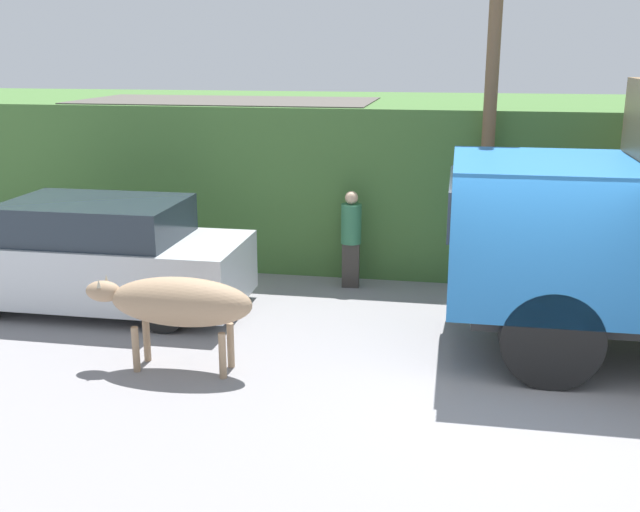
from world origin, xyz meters
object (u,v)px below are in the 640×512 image
(parked_suv, at_px, (93,257))
(brown_cow, at_px, (178,303))
(utility_pole, at_px, (492,74))
(pedestrian_on_hill, at_px, (351,235))

(parked_suv, bearing_deg, brown_cow, -46.04)
(brown_cow, distance_m, utility_pole, 6.07)
(utility_pole, bearing_deg, parked_suv, -161.39)
(parked_suv, xyz_separation_m, pedestrian_on_hill, (3.74, 1.75, 0.08))
(brown_cow, height_order, pedestrian_on_hill, pedestrian_on_hill)
(brown_cow, distance_m, parked_suv, 2.91)
(brown_cow, xyz_separation_m, pedestrian_on_hill, (1.62, 3.73, 0.02))
(pedestrian_on_hill, height_order, utility_pole, utility_pole)
(brown_cow, relative_size, utility_pole, 0.32)
(pedestrian_on_hill, bearing_deg, parked_suv, 20.80)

